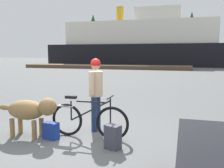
{
  "coord_description": "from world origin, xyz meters",
  "views": [
    {
      "loc": [
        2.11,
        -4.43,
        1.78
      ],
      "look_at": [
        0.23,
        2.01,
        0.94
      ],
      "focal_mm": 39.67,
      "sensor_mm": 36.0,
      "label": 1
    }
  ],
  "objects": [
    {
      "name": "ground_plane",
      "position": [
        0.0,
        0.0,
        0.0
      ],
      "size": [
        160.0,
        160.0,
        0.0
      ],
      "primitive_type": "plane",
      "color": "#595B5B"
    },
    {
      "name": "dog",
      "position": [
        -0.99,
        0.0,
        0.58
      ],
      "size": [
        1.4,
        0.49,
        0.86
      ],
      "color": "olive",
      "rests_on": "ground_plane"
    },
    {
      "name": "person_cyclist",
      "position": [
        0.18,
        0.84,
        0.99
      ],
      "size": [
        0.32,
        0.53,
        1.66
      ],
      "color": "navy",
      "rests_on": "ground_plane"
    },
    {
      "name": "dock_pier",
      "position": [
        -6.91,
        23.39,
        0.2
      ],
      "size": [
        19.7,
        2.83,
        0.4
      ],
      "primitive_type": "cube",
      "color": "brown",
      "rests_on": "ground_plane"
    },
    {
      "name": "bicycle",
      "position": [
        0.21,
        0.29,
        0.38
      ],
      "size": [
        1.72,
        0.44,
        0.91
      ],
      "color": "black",
      "rests_on": "ground_plane"
    },
    {
      "name": "pine_tree_far_left",
      "position": [
        -18.48,
        50.41,
        7.05
      ],
      "size": [
        4.25,
        4.25,
        10.66
      ],
      "color": "#4C331E",
      "rests_on": "ground_plane"
    },
    {
      "name": "pine_tree_mid_back",
      "position": [
        -8.67,
        58.47,
        8.0
      ],
      "size": [
        3.79,
        3.79,
        13.02
      ],
      "color": "#4C331E",
      "rests_on": "ground_plane"
    },
    {
      "name": "ferry_boat",
      "position": [
        -4.12,
        32.12,
        3.02
      ],
      "size": [
        25.87,
        8.26,
        8.61
      ],
      "color": "black",
      "rests_on": "ground_plane"
    },
    {
      "name": "pine_tree_center",
      "position": [
        3.29,
        52.67,
        6.99
      ],
      "size": [
        4.1,
        4.1,
        10.69
      ],
      "color": "#4C331E",
      "rests_on": "ground_plane"
    },
    {
      "name": "handbag_pannier",
      "position": [
        -0.51,
        -0.0,
        0.17
      ],
      "size": [
        0.35,
        0.24,
        0.35
      ],
      "primitive_type": "cube",
      "rotation": [
        0.0,
        0.0,
        -0.21
      ],
      "color": "navy",
      "rests_on": "ground_plane"
    },
    {
      "name": "backpack",
      "position": [
        0.87,
        -0.15,
        0.23
      ],
      "size": [
        0.33,
        0.28,
        0.45
      ],
      "primitive_type": "cube",
      "rotation": [
        0.0,
        0.0,
        -0.34
      ],
      "color": "#3F3F4C",
      "rests_on": "ground_plane"
    }
  ]
}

